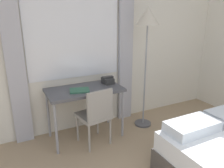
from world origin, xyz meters
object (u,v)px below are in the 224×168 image
at_px(telephone, 108,80).
at_px(desk, 85,93).
at_px(book, 80,90).
at_px(desk_chair, 96,113).
at_px(standing_lamp, 148,25).

bearing_deg(telephone, desk, -169.46).
bearing_deg(book, desk, 35.83).
bearing_deg(desk, desk_chair, -79.51).
bearing_deg(standing_lamp, desk_chair, -168.56).
distance_m(desk, desk_chair, 0.35).
bearing_deg(telephone, book, -163.90).
relative_size(desk_chair, standing_lamp, 0.45).
bearing_deg(desk_chair, desk, 92.17).
bearing_deg(telephone, desk_chair, -135.49).
height_order(desk, telephone, telephone).
bearing_deg(book, desk_chair, -54.33).
distance_m(standing_lamp, book, 1.37).
distance_m(standing_lamp, telephone, 1.00).
bearing_deg(book, standing_lamp, -0.85).
bearing_deg(desk_chair, book, 117.35).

